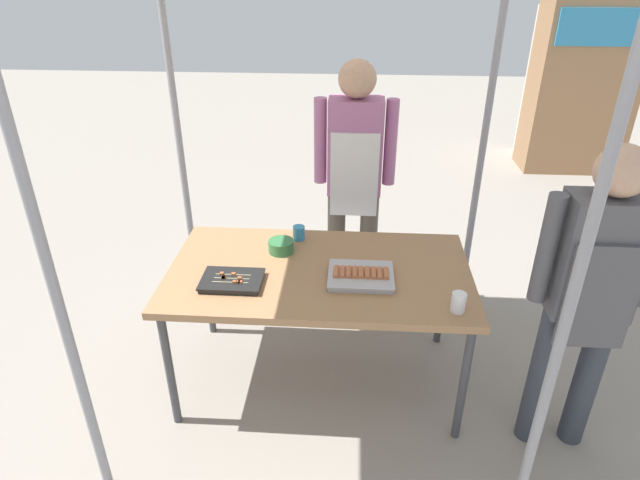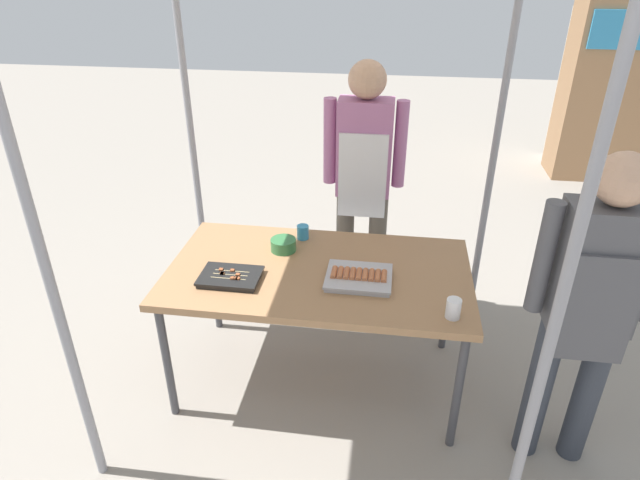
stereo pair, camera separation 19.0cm
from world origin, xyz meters
name	(u,v)px [view 1 (the left image)]	position (x,y,z in m)	size (l,w,h in m)	color
ground_plane	(319,376)	(0.00, 0.00, 0.00)	(18.00, 18.00, 0.00)	gray
stall_table	(319,278)	(0.00, 0.00, 0.70)	(1.60, 0.90, 0.75)	#9E724C
tray_grilled_sausages	(361,276)	(0.22, -0.08, 0.77)	(0.34, 0.28, 0.05)	#ADADB2
tray_meat_skewers	(232,281)	(-0.43, -0.17, 0.77)	(0.31, 0.22, 0.04)	black
condiment_bowl	(281,246)	(-0.23, 0.18, 0.78)	(0.14, 0.14, 0.07)	#33723F
drink_cup_near_edge	(458,302)	(0.67, -0.33, 0.80)	(0.07, 0.07, 0.10)	white
drink_cup_by_wok	(299,233)	(-0.14, 0.33, 0.79)	(0.07, 0.07, 0.08)	#338CBF
vendor_woman	(354,169)	(0.17, 0.82, 1.01)	(0.52, 0.24, 1.69)	#595147
customer_nearby	(590,286)	(1.22, -0.36, 0.93)	(0.52, 0.23, 1.58)	#333842
neighbor_stall_left	(580,87)	(2.74, 4.04, 0.86)	(1.08, 0.71, 1.71)	beige
neighbor_stall_right	(583,81)	(2.63, 3.72, 0.99)	(1.07, 0.56, 1.97)	#9E724C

